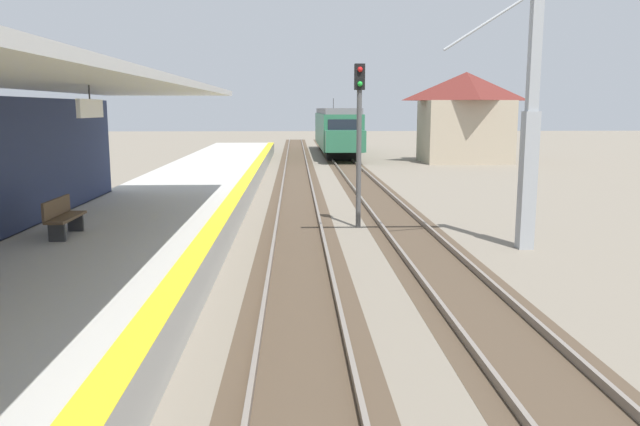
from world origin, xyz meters
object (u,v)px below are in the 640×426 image
Objects in this scene: platform_bench at (63,216)px; catenary_pylon_far_side at (520,117)px; approaching_train at (336,129)px; rail_signal_post at (359,129)px; distant_trackside_house at (465,116)px.

catenary_pylon_far_side is at bearing 11.06° from platform_bench.
approaching_train reaches higher than platform_bench.
platform_bench is at bearing -102.99° from approaching_train.
catenary_pylon_far_side is 4.69× the size of platform_bench.
rail_signal_post is 27.00m from distant_trackside_house.
platform_bench is at bearing -120.03° from distant_trackside_house.
approaching_train is 39.48m from platform_bench.
catenary_pylon_far_side is 28.93m from distant_trackside_house.
rail_signal_post is at bearing 36.48° from platform_bench.
rail_signal_post reaches higher than approaching_train.
rail_signal_post is 3.25× the size of platform_bench.
platform_bench is (-11.38, -2.22, -2.23)m from catenary_pylon_far_side.
rail_signal_post is (-1.46, -32.99, 1.02)m from approaching_train.
rail_signal_post is at bearing 140.74° from catenary_pylon_far_side.
distant_trackside_house is (6.23, 28.25, -0.27)m from catenary_pylon_far_side.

